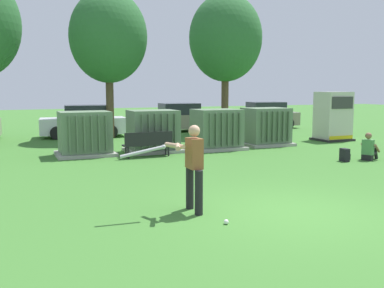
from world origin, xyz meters
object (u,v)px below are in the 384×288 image
object	(u,v)px
transformer_mid_west	(153,132)
parked_car_left_of_center	(84,122)
transformer_west	(85,134)
generator_enclosure	(333,117)
parked_car_right_of_center	(177,118)
sports_ball	(226,222)
batter	(191,164)
seated_spectator	(369,149)
backpack	(345,155)
transformer_mid_east	(217,130)
park_bench	(148,142)
parked_car_rightmost	(264,116)
transformer_east	(266,127)

from	to	relation	value
transformer_mid_west	parked_car_left_of_center	bearing A→B (deg)	104.45
transformer_west	transformer_mid_west	xyz separation A→B (m)	(2.59, -0.06, 0.00)
generator_enclosure	parked_car_right_of_center	size ratio (longest dim) A/B	0.54
transformer_mid_west	parked_car_left_of_center	world-z (taller)	same
sports_ball	parked_car_left_of_center	xyz separation A→B (m)	(-0.09, 15.72, 0.71)
transformer_west	batter	bearing A→B (deg)	-84.79
seated_spectator	backpack	world-z (taller)	seated_spectator
transformer_mid_east	park_bench	size ratio (longest dim) A/B	1.15
batter	parked_car_left_of_center	bearing A→B (deg)	89.30
generator_enclosure	parked_car_rightmost	world-z (taller)	generator_enclosure
parked_car_right_of_center	batter	bearing A→B (deg)	-109.70
transformer_east	parked_car_right_of_center	distance (m)	7.39
sports_ball	seated_spectator	xyz separation A→B (m)	(7.82, 4.55, 0.33)
parked_car_right_of_center	backpack	bearing A→B (deg)	-82.71
generator_enclosure	seated_spectator	xyz separation A→B (m)	(-2.75, -5.10, -0.76)
backpack	transformer_east	bearing A→B (deg)	91.92
transformer_mid_west	generator_enclosure	bearing A→B (deg)	2.13
batter	seated_spectator	world-z (taller)	batter
transformer_west	parked_car_rightmost	size ratio (longest dim) A/B	0.48
transformer_east	seated_spectator	world-z (taller)	transformer_east
sports_ball	parked_car_right_of_center	xyz separation A→B (m)	(5.33, 16.62, 0.71)
sports_ball	parked_car_rightmost	xyz separation A→B (m)	(11.14, 16.64, 0.71)
backpack	parked_car_right_of_center	world-z (taller)	parked_car_right_of_center
parked_car_rightmost	park_bench	bearing A→B (deg)	-139.89
park_bench	parked_car_rightmost	xyz separation A→B (m)	(10.16, 8.56, 0.22)
generator_enclosure	seated_spectator	distance (m)	5.85
transformer_mid_east	backpack	distance (m)	5.19
transformer_east	seated_spectator	distance (m)	4.96
generator_enclosure	parked_car_left_of_center	world-z (taller)	generator_enclosure
transformer_mid_east	generator_enclosure	bearing A→B (deg)	5.51
batter	sports_ball	world-z (taller)	batter
transformer_mid_west	seated_spectator	xyz separation A→B (m)	(6.27, -4.77, -0.41)
backpack	transformer_mid_west	bearing A→B (deg)	138.57
park_bench	backpack	world-z (taller)	park_bench
generator_enclosure	batter	size ratio (longest dim) A/B	1.32
transformer_east	seated_spectator	xyz separation A→B (m)	(1.12, -4.82, -0.41)
generator_enclosure	backpack	world-z (taller)	generator_enclosure
backpack	parked_car_right_of_center	xyz separation A→B (m)	(-1.53, 11.99, 0.54)
transformer_mid_east	park_bench	world-z (taller)	transformer_mid_east
seated_spectator	backpack	xyz separation A→B (m)	(-0.96, 0.09, -0.16)
transformer_west	sports_ball	xyz separation A→B (m)	(1.04, -9.38, -0.74)
transformer_east	generator_enclosure	size ratio (longest dim) A/B	0.91
batter	transformer_mid_west	bearing A→B (deg)	77.62
seated_spectator	transformer_mid_east	bearing A→B (deg)	129.16
seated_spectator	park_bench	bearing A→B (deg)	152.68
transformer_west	sports_ball	world-z (taller)	transformer_west
sports_ball	park_bench	bearing A→B (deg)	83.07
transformer_mid_west	batter	bearing A→B (deg)	-102.38
transformer_mid_west	backpack	size ratio (longest dim) A/B	4.77
backpack	parked_car_rightmost	world-z (taller)	parked_car_rightmost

